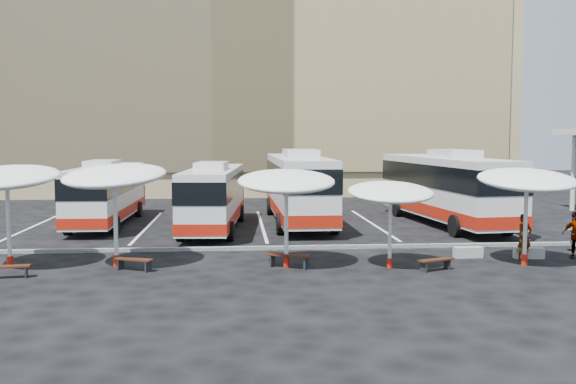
{
  "coord_description": "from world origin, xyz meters",
  "views": [
    {
      "loc": [
        -1.38,
        -25.96,
        4.74
      ],
      "look_at": [
        1.0,
        3.0,
        2.2
      ],
      "focal_mm": 40.0,
      "sensor_mm": 36.0,
      "label": 1
    }
  ],
  "objects": [
    {
      "name": "sandstone_building",
      "position": [
        0.0,
        31.87,
        12.63
      ],
      "size": [
        42.0,
        18.25,
        29.6
      ],
      "color": "tan",
      "rests_on": "ground"
    },
    {
      "name": "wood_bench_2",
      "position": [
        0.53,
        -3.23,
        0.38
      ],
      "size": [
        1.65,
        1.07,
        0.5
      ],
      "rotation": [
        0.0,
        0.0,
        -0.43
      ],
      "color": "black",
      "rests_on": "ground"
    },
    {
      "name": "passenger_1",
      "position": [
        12.59,
        -0.72,
        0.81
      ],
      "size": [
        0.89,
        0.75,
        1.63
      ],
      "primitive_type": "imported",
      "rotation": [
        0.0,
        0.0,
        2.96
      ],
      "color": "black",
      "rests_on": "ground"
    },
    {
      "name": "bus_3",
      "position": [
        9.82,
        7.51,
        2.06
      ],
      "size": [
        3.95,
        12.92,
        4.04
      ],
      "rotation": [
        0.0,
        0.0,
        0.1
      ],
      "color": "silver",
      "rests_on": "ground"
    },
    {
      "name": "bay_lines",
      "position": [
        0.0,
        8.0,
        0.01
      ],
      "size": [
        24.15,
        12.0,
        0.01
      ],
      "color": "white",
      "rests_on": "ground"
    },
    {
      "name": "wood_bench_3",
      "position": [
        5.65,
        -4.15,
        0.31
      ],
      "size": [
        1.37,
        0.85,
        0.41
      ],
      "rotation": [
        0.0,
        0.0,
        0.4
      ],
      "color": "black",
      "rests_on": "ground"
    },
    {
      "name": "sunshade_4",
      "position": [
        9.2,
        -3.48,
        3.14
      ],
      "size": [
        3.72,
        3.77,
        3.69
      ],
      "rotation": [
        0.0,
        0.0,
        -0.06
      ],
      "color": "silver",
      "rests_on": "ground"
    },
    {
      "name": "wood_bench_0",
      "position": [
        -8.97,
        -4.17,
        0.32
      ],
      "size": [
        1.42,
        0.57,
        0.42
      ],
      "rotation": [
        0.0,
        0.0,
        0.15
      ],
      "color": "black",
      "rests_on": "ground"
    },
    {
      "name": "ground",
      "position": [
        0.0,
        0.0,
        0.0
      ],
      "size": [
        120.0,
        120.0,
        0.0
      ],
      "primitive_type": "plane",
      "color": "black",
      "rests_on": "ground"
    },
    {
      "name": "bus_2",
      "position": [
        2.04,
        8.74,
        2.06
      ],
      "size": [
        3.07,
        12.76,
        4.04
      ],
      "rotation": [
        0.0,
        0.0,
        0.01
      ],
      "color": "silver",
      "rests_on": "ground"
    },
    {
      "name": "wood_bench_1",
      "position": [
        -4.97,
        -3.3,
        0.33
      ],
      "size": [
        1.45,
        0.94,
        0.44
      ],
      "rotation": [
        0.0,
        0.0,
        -0.43
      ],
      "color": "black",
      "rests_on": "ground"
    },
    {
      "name": "bus_0",
      "position": [
        -8.25,
        8.93,
        1.78
      ],
      "size": [
        2.69,
        11.0,
        3.48
      ],
      "rotation": [
        0.0,
        0.0,
        -0.01
      ],
      "color": "silver",
      "rests_on": "ground"
    },
    {
      "name": "conc_bench_1",
      "position": [
        9.96,
        -2.23,
        0.21
      ],
      "size": [
        1.16,
        0.49,
        0.42
      ],
      "primitive_type": "cube",
      "rotation": [
        0.0,
        0.0,
        -0.1
      ],
      "color": "gray",
      "rests_on": "ground"
    },
    {
      "name": "passenger_0",
      "position": [
        9.6,
        -2.58,
        0.89
      ],
      "size": [
        0.75,
        0.61,
        1.78
      ],
      "primitive_type": "imported",
      "rotation": [
        0.0,
        0.0,
        0.33
      ],
      "color": "black",
      "rests_on": "ground"
    },
    {
      "name": "bus_1",
      "position": [
        -2.48,
        6.55,
        1.77
      ],
      "size": [
        3.19,
        11.08,
        3.47
      ],
      "rotation": [
        0.0,
        0.0,
        -0.08
      ],
      "color": "silver",
      "rests_on": "ground"
    },
    {
      "name": "sunshade_2",
      "position": [
        0.43,
        -3.16,
        3.11
      ],
      "size": [
        3.54,
        3.58,
        3.67
      ],
      "rotation": [
        0.0,
        0.0,
        -0.01
      ],
      "color": "silver",
      "rests_on": "ground"
    },
    {
      "name": "sunshade_0",
      "position": [
        -9.5,
        -2.44,
        3.26
      ],
      "size": [
        4.11,
        4.15,
        3.84
      ],
      "rotation": [
        0.0,
        0.0,
        -0.13
      ],
      "color": "silver",
      "rests_on": "ground"
    },
    {
      "name": "conc_bench_0",
      "position": [
        7.67,
        -1.87,
        0.21
      ],
      "size": [
        1.13,
        0.43,
        0.42
      ],
      "primitive_type": "cube",
      "rotation": [
        0.0,
        0.0,
        0.06
      ],
      "color": "gray",
      "rests_on": "ground"
    },
    {
      "name": "sunshade_1",
      "position": [
        -5.72,
        -2.53,
        3.3
      ],
      "size": [
        4.73,
        4.76,
        3.88
      ],
      "rotation": [
        0.0,
        0.0,
        -0.33
      ],
      "color": "silver",
      "rests_on": "ground"
    },
    {
      "name": "curb_divider",
      "position": [
        0.0,
        0.5,
        0.07
      ],
      "size": [
        34.0,
        0.25,
        0.15
      ],
      "primitive_type": "cube",
      "color": "black",
      "rests_on": "ground"
    },
    {
      "name": "sunshade_3",
      "position": [
        4.14,
        -3.54,
        2.73
      ],
      "size": [
        3.12,
        3.16,
        3.21
      ],
      "rotation": [
        0.0,
        0.0,
        0.02
      ],
      "color": "silver",
      "rests_on": "ground"
    }
  ]
}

